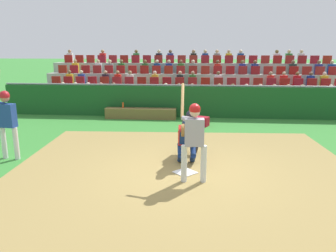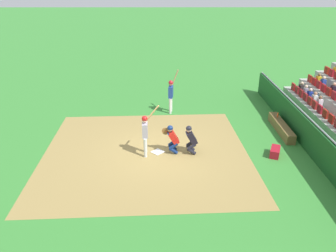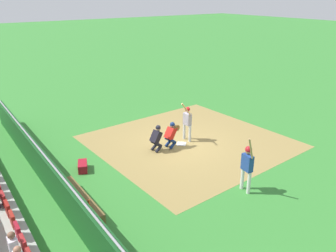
{
  "view_description": "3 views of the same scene",
  "coord_description": "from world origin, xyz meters",
  "px_view_note": "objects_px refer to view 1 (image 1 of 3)",
  "views": [
    {
      "loc": [
        -0.24,
        7.22,
        2.87
      ],
      "look_at": [
        0.48,
        -0.82,
        0.93
      ],
      "focal_mm": 34.91,
      "sensor_mm": 36.0,
      "label": 1
    },
    {
      "loc": [
        -12.49,
        -0.37,
        6.73
      ],
      "look_at": [
        0.52,
        -0.44,
        0.99
      ],
      "focal_mm": 35.62,
      "sensor_mm": 36.0,
      "label": 2
    },
    {
      "loc": [
        11.69,
        -9.11,
        6.82
      ],
      "look_at": [
        0.13,
        -0.89,
        1.18
      ],
      "focal_mm": 35.99,
      "sensor_mm": 36.0,
      "label": 3
    }
  ],
  "objects_px": {
    "on_deck_batter": "(7,117)",
    "catcher_crouching": "(187,137)",
    "equipment_duffel_bag": "(198,121)",
    "dugout_bench": "(141,113)",
    "home_plate_marker": "(185,172)",
    "water_bottle_on_bench": "(123,105)",
    "batter_at_plate": "(194,134)",
    "home_plate_umpire": "(190,130)"
  },
  "relations": [
    {
      "from": "on_deck_batter",
      "to": "catcher_crouching",
      "type": "bearing_deg",
      "value": 179.78
    },
    {
      "from": "catcher_crouching",
      "to": "equipment_duffel_bag",
      "type": "relative_size",
      "value": 1.67
    },
    {
      "from": "catcher_crouching",
      "to": "equipment_duffel_bag",
      "type": "bearing_deg",
      "value": -94.17
    },
    {
      "from": "catcher_crouching",
      "to": "dugout_bench",
      "type": "xyz_separation_m",
      "value": [
        2.07,
        -5.28,
        -0.49
      ]
    },
    {
      "from": "dugout_bench",
      "to": "equipment_duffel_bag",
      "type": "height_order",
      "value": "dugout_bench"
    },
    {
      "from": "on_deck_batter",
      "to": "home_plate_marker",
      "type": "bearing_deg",
      "value": 172.36
    },
    {
      "from": "water_bottle_on_bench",
      "to": "dugout_bench",
      "type": "bearing_deg",
      "value": 178.05
    },
    {
      "from": "batter_at_plate",
      "to": "equipment_duffel_bag",
      "type": "relative_size",
      "value": 2.78
    },
    {
      "from": "home_plate_marker",
      "to": "water_bottle_on_bench",
      "type": "xyz_separation_m",
      "value": [
        2.81,
        -5.91,
        0.54
      ]
    },
    {
      "from": "on_deck_batter",
      "to": "dugout_bench",
      "type": "bearing_deg",
      "value": -116.12
    },
    {
      "from": "equipment_duffel_bag",
      "to": "home_plate_marker",
      "type": "bearing_deg",
      "value": 108.56
    },
    {
      "from": "batter_at_plate",
      "to": "water_bottle_on_bench",
      "type": "bearing_deg",
      "value": -64.87
    },
    {
      "from": "home_plate_umpire",
      "to": "dugout_bench",
      "type": "xyz_separation_m",
      "value": [
        2.14,
        -4.5,
        -0.47
      ]
    },
    {
      "from": "home_plate_marker",
      "to": "batter_at_plate",
      "type": "distance_m",
      "value": 1.18
    },
    {
      "from": "on_deck_batter",
      "to": "equipment_duffel_bag",
      "type": "bearing_deg",
      "value": -139.37
    },
    {
      "from": "batter_at_plate",
      "to": "water_bottle_on_bench",
      "type": "height_order",
      "value": "batter_at_plate"
    },
    {
      "from": "batter_at_plate",
      "to": "home_plate_umpire",
      "type": "distance_m",
      "value": 1.92
    },
    {
      "from": "catcher_crouching",
      "to": "on_deck_batter",
      "type": "bearing_deg",
      "value": -0.22
    },
    {
      "from": "catcher_crouching",
      "to": "on_deck_batter",
      "type": "xyz_separation_m",
      "value": [
        4.65,
        -0.02,
        0.43
      ]
    },
    {
      "from": "equipment_duffel_bag",
      "to": "dugout_bench",
      "type": "bearing_deg",
      "value": -0.49
    },
    {
      "from": "home_plate_umpire",
      "to": "dugout_bench",
      "type": "relative_size",
      "value": 0.43
    },
    {
      "from": "home_plate_marker",
      "to": "water_bottle_on_bench",
      "type": "bearing_deg",
      "value": -64.56
    },
    {
      "from": "dugout_bench",
      "to": "water_bottle_on_bench",
      "type": "xyz_separation_m",
      "value": [
        0.74,
        -0.03,
        0.33
      ]
    },
    {
      "from": "equipment_duffel_bag",
      "to": "on_deck_batter",
      "type": "xyz_separation_m",
      "value": [
        4.96,
        4.26,
        0.96
      ]
    },
    {
      "from": "home_plate_marker",
      "to": "on_deck_batter",
      "type": "height_order",
      "value": "on_deck_batter"
    },
    {
      "from": "dugout_bench",
      "to": "equipment_duffel_bag",
      "type": "bearing_deg",
      "value": 157.24
    },
    {
      "from": "batter_at_plate",
      "to": "on_deck_batter",
      "type": "distance_m",
      "value": 4.96
    },
    {
      "from": "water_bottle_on_bench",
      "to": "home_plate_marker",
      "type": "bearing_deg",
      "value": 115.44
    },
    {
      "from": "water_bottle_on_bench",
      "to": "equipment_duffel_bag",
      "type": "relative_size",
      "value": 0.3
    },
    {
      "from": "equipment_duffel_bag",
      "to": "on_deck_batter",
      "type": "bearing_deg",
      "value": 62.89
    },
    {
      "from": "home_plate_marker",
      "to": "water_bottle_on_bench",
      "type": "distance_m",
      "value": 6.57
    },
    {
      "from": "water_bottle_on_bench",
      "to": "on_deck_batter",
      "type": "distance_m",
      "value": 5.63
    },
    {
      "from": "home_plate_marker",
      "to": "equipment_duffel_bag",
      "type": "distance_m",
      "value": 4.9
    },
    {
      "from": "catcher_crouching",
      "to": "equipment_duffel_bag",
      "type": "xyz_separation_m",
      "value": [
        -0.31,
        -4.28,
        -0.53
      ]
    },
    {
      "from": "home_plate_umpire",
      "to": "water_bottle_on_bench",
      "type": "relative_size",
      "value": 5.59
    },
    {
      "from": "dugout_bench",
      "to": "on_deck_batter",
      "type": "height_order",
      "value": "on_deck_batter"
    },
    {
      "from": "catcher_crouching",
      "to": "home_plate_marker",
      "type": "bearing_deg",
      "value": 89.63
    },
    {
      "from": "batter_at_plate",
      "to": "catcher_crouching",
      "type": "xyz_separation_m",
      "value": [
        0.19,
        -1.09,
        -0.37
      ]
    },
    {
      "from": "catcher_crouching",
      "to": "home_plate_umpire",
      "type": "relative_size",
      "value": 1.0
    },
    {
      "from": "equipment_duffel_bag",
      "to": "water_bottle_on_bench",
      "type": "bearing_deg",
      "value": 4.1
    },
    {
      "from": "home_plate_marker",
      "to": "dugout_bench",
      "type": "xyz_separation_m",
      "value": [
        2.07,
        -5.88,
        0.2
      ]
    },
    {
      "from": "home_plate_umpire",
      "to": "equipment_duffel_bag",
      "type": "height_order",
      "value": "home_plate_umpire"
    }
  ]
}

